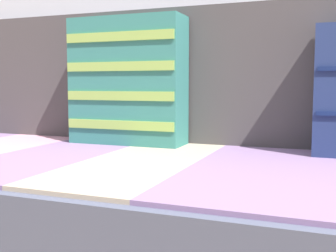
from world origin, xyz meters
TOP-DOWN VIEW (x-y plane):
  - couch at (0.00, 0.10)m, footprint 2.16×0.90m
  - sofa_backrest at (0.00, 0.48)m, footprint 2.12×0.14m
  - throw_pillow_striped at (-0.19, 0.33)m, footprint 0.40×0.14m

SIDE VIEW (x-z plane):
  - couch at x=0.00m, z-range 0.00..0.37m
  - throw_pillow_striped at x=-0.19m, z-range 0.38..0.81m
  - sofa_backrest at x=0.00m, z-range 0.38..0.85m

